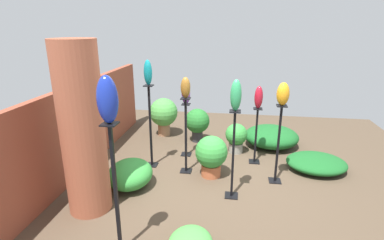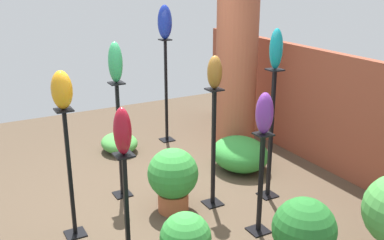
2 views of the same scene
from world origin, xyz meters
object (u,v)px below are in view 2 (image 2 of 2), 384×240
pedestal_ruby (127,216)px  art_vase_ruby (122,131)px  potted_plant_front_right (173,177)px  pedestal_cobalt (166,95)px  pedestal_amber (70,180)px  pedestal_violet (260,188)px  art_vase_amber (62,90)px  pedestal_teal (271,140)px  art_vase_cobalt (165,22)px  brick_pillar (236,70)px  art_vase_jade (115,62)px  art_vase_violet (264,113)px  potted_plant_mid_left (304,232)px  pedestal_jade (120,145)px  pedestal_bronze (213,153)px  art_vase_teal (276,49)px  art_vase_bronze (215,72)px

pedestal_ruby → art_vase_ruby: 0.79m
art_vase_ruby → potted_plant_front_right: size_ratio=0.56×
pedestal_cobalt → pedestal_amber: size_ratio=1.19×
pedestal_violet → art_vase_amber: art_vase_amber is taller
pedestal_ruby → pedestal_teal: (-0.42, 1.91, 0.22)m
pedestal_cobalt → potted_plant_front_right: pedestal_cobalt is taller
pedestal_ruby → art_vase_ruby: size_ratio=2.62×
art_vase_cobalt → pedestal_violet: bearing=-6.2°
brick_pillar → art_vase_jade: size_ratio=5.31×
art_vase_violet → pedestal_violet: bearing=-45.0°
pedestal_cobalt → pedestal_ruby: 3.14m
art_vase_jade → potted_plant_mid_left: bearing=20.7°
pedestal_teal → pedestal_jade: bearing=-119.4°
potted_plant_mid_left → art_vase_jade: bearing=-159.3°
pedestal_cobalt → pedestal_teal: (2.23, 0.25, -0.03)m
art_vase_amber → art_vase_ruby: size_ratio=0.88×
art_vase_violet → pedestal_jade: bearing=-146.2°
pedestal_cobalt → art_vase_violet: size_ratio=3.92×
pedestal_violet → potted_plant_mid_left: (0.77, -0.12, -0.03)m
potted_plant_front_right → pedestal_violet: bearing=35.8°
potted_plant_mid_left → art_vase_violet: bearing=170.9°
brick_pillar → potted_plant_mid_left: (2.79, -1.18, -0.74)m
brick_pillar → art_vase_cobalt: bearing=-136.0°
pedestal_cobalt → pedestal_bronze: bearing=-11.4°
pedestal_amber → art_vase_teal: 2.51m
art_vase_jade → art_vase_amber: bearing=-51.4°
pedestal_violet → pedestal_amber: pedestal_amber is taller
pedestal_amber → art_vase_jade: size_ratio=2.97×
art_vase_bronze → potted_plant_mid_left: bearing=-0.2°
art_vase_teal → potted_plant_mid_left: 1.98m
art_vase_bronze → pedestal_jade: bearing=-130.3°
pedestal_violet → art_vase_bronze: art_vase_bronze is taller
pedestal_cobalt → art_vase_ruby: size_ratio=3.85×
art_vase_cobalt → art_vase_bronze: (2.08, -0.42, -0.29)m
brick_pillar → pedestal_violet: size_ratio=2.22×
pedestal_ruby → art_vase_teal: size_ratio=2.46×
pedestal_jade → art_vase_violet: bearing=33.8°
art_vase_teal → pedestal_ruby: bearing=-77.5°
art_vase_cobalt → pedestal_jade: bearing=-42.2°
art_vase_cobalt → pedestal_amber: bearing=-45.2°
pedestal_bronze → pedestal_teal: pedestal_teal is taller
potted_plant_mid_left → brick_pillar: bearing=157.1°
art_vase_amber → potted_plant_mid_left: size_ratio=0.48×
art_vase_jade → pedestal_violet: bearing=33.8°
art_vase_ruby → art_vase_teal: bearing=102.5°
art_vase_cobalt → art_vase_jade: (1.38, -1.25, -0.23)m
pedestal_cobalt → art_vase_cobalt: size_ratio=3.22×
art_vase_bronze → art_vase_amber: art_vase_bronze is taller
pedestal_jade → pedestal_ruby: bearing=-17.7°
art_vase_bronze → art_vase_ruby: bearing=-65.3°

